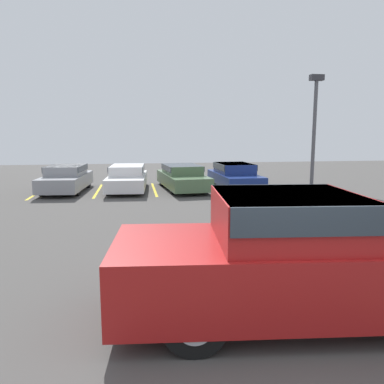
{
  "coord_description": "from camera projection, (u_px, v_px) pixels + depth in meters",
  "views": [
    {
      "loc": [
        -1.9,
        -4.58,
        2.74
      ],
      "look_at": [
        -0.22,
        6.35,
        1.0
      ],
      "focal_mm": 35.0,
      "sensor_mm": 36.0,
      "label": 1
    }
  ],
  "objects": [
    {
      "name": "ground_plane",
      "position": [
        277.0,
        333.0,
        5.18
      ],
      "size": [
        60.0,
        60.0,
        0.0
      ],
      "primitive_type": "plane",
      "color": "#4C4947"
    },
    {
      "name": "stall_stripe_a",
      "position": [
        39.0,
        192.0,
        17.61
      ],
      "size": [
        0.12,
        4.48,
        0.01
      ],
      "primitive_type": "cube",
      "color": "yellow",
      "rests_on": "ground_plane"
    },
    {
      "name": "stall_stripe_b",
      "position": [
        98.0,
        191.0,
        18.02
      ],
      "size": [
        0.12,
        4.48,
        0.01
      ],
      "primitive_type": "cube",
      "color": "yellow",
      "rests_on": "ground_plane"
    },
    {
      "name": "stall_stripe_c",
      "position": [
        154.0,
        189.0,
        18.43
      ],
      "size": [
        0.12,
        4.48,
        0.01
      ],
      "primitive_type": "cube",
      "color": "yellow",
      "rests_on": "ground_plane"
    },
    {
      "name": "stall_stripe_d",
      "position": [
        208.0,
        188.0,
        18.83
      ],
      "size": [
        0.12,
        4.48,
        0.01
      ],
      "primitive_type": "cube",
      "color": "yellow",
      "rests_on": "ground_plane"
    },
    {
      "name": "stall_stripe_e",
      "position": [
        260.0,
        187.0,
        19.24
      ],
      "size": [
        0.12,
        4.48,
        0.01
      ],
      "primitive_type": "cube",
      "color": "yellow",
      "rests_on": "ground_plane"
    },
    {
      "name": "pickup_truck",
      "position": [
        304.0,
        257.0,
        5.51
      ],
      "size": [
        5.75,
        2.6,
        1.89
      ],
      "rotation": [
        0.0,
        0.0,
        -0.1
      ],
      "color": "#A51919",
      "rests_on": "ground_plane"
    },
    {
      "name": "parked_sedan_a",
      "position": [
        66.0,
        178.0,
        17.65
      ],
      "size": [
        2.04,
        4.38,
        1.24
      ],
      "rotation": [
        0.0,
        0.0,
        -1.64
      ],
      "color": "gray",
      "rests_on": "ground_plane"
    },
    {
      "name": "parked_sedan_b",
      "position": [
        127.0,
        177.0,
        18.05
      ],
      "size": [
        2.01,
        4.61,
        1.22
      ],
      "rotation": [
        0.0,
        0.0,
        -1.63
      ],
      "color": "silver",
      "rests_on": "ground_plane"
    },
    {
      "name": "parked_sedan_c",
      "position": [
        182.0,
        176.0,
        18.41
      ],
      "size": [
        2.23,
        4.95,
        1.21
      ],
      "rotation": [
        0.0,
        0.0,
        -1.47
      ],
      "color": "#4C6B47",
      "rests_on": "ground_plane"
    },
    {
      "name": "parked_sedan_d",
      "position": [
        234.0,
        175.0,
        19.02
      ],
      "size": [
        1.93,
        4.56,
        1.23
      ],
      "rotation": [
        0.0,
        0.0,
        -1.55
      ],
      "color": "navy",
      "rests_on": "ground_plane"
    },
    {
      "name": "light_post",
      "position": [
        315.0,
        119.0,
        19.62
      ],
      "size": [
        0.7,
        0.36,
        5.73
      ],
      "color": "#515156",
      "rests_on": "ground_plane"
    }
  ]
}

